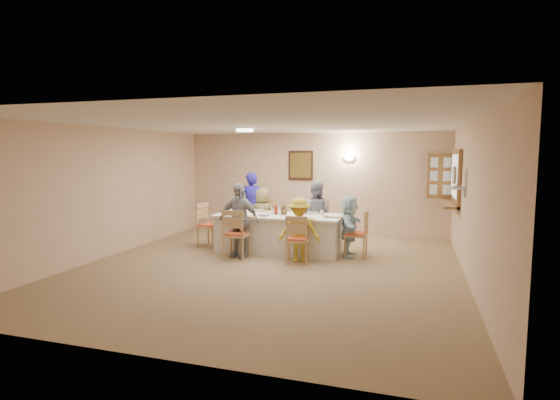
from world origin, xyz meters
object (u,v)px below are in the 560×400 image
(chair_back_left, at_px, (264,221))
(caregiver, at_px, (251,205))
(chair_left_end, at_px, (210,225))
(condiment_ketchup, at_px, (276,209))
(chair_back_right, at_px, (316,223))
(desk_fan, at_px, (456,179))
(diner_front_right, at_px, (299,230))
(diner_back_left, at_px, (262,216))
(chair_front_right, at_px, (298,239))
(serving_hatch, at_px, (456,178))
(chair_right_end, at_px, (356,233))
(diner_front_left, at_px, (239,220))
(chair_front_left, at_px, (237,234))
(diner_back_right, at_px, (315,214))
(diner_right_end, at_px, (349,226))
(dining_table, at_px, (279,233))

(chair_back_left, relative_size, caregiver, 0.63)
(chair_left_end, bearing_deg, condiment_ketchup, -79.90)
(caregiver, bearing_deg, chair_back_right, 140.46)
(desk_fan, height_order, diner_front_right, desk_fan)
(chair_back_left, distance_m, diner_back_left, 0.18)
(chair_front_right, xyz_separation_m, diner_back_left, (-1.20, 1.48, 0.17))
(desk_fan, relative_size, condiment_ketchup, 1.38)
(chair_left_end, bearing_deg, serving_hatch, -68.16)
(chair_front_right, bearing_deg, chair_right_end, -147.86)
(chair_back_right, bearing_deg, diner_back_left, -166.49)
(chair_left_end, relative_size, diner_front_left, 0.66)
(serving_hatch, distance_m, chair_front_left, 4.54)
(caregiver, height_order, condiment_ketchup, caregiver)
(chair_back_right, relative_size, chair_left_end, 1.05)
(caregiver, xyz_separation_m, condiment_ketchup, (0.98, -1.14, 0.09))
(serving_hatch, distance_m, diner_back_right, 2.94)
(chair_front_right, bearing_deg, desk_fan, -176.82)
(diner_back_right, bearing_deg, chair_back_right, -89.39)
(condiment_ketchup, bearing_deg, chair_right_end, -0.51)
(diner_front_right, distance_m, caregiver, 2.47)
(chair_left_end, relative_size, caregiver, 0.61)
(chair_back_right, height_order, chair_front_left, chair_back_right)
(serving_hatch, relative_size, chair_left_end, 1.59)
(serving_hatch, xyz_separation_m, chair_back_right, (-2.80, -0.28, -1.00))
(chair_back_right, xyz_separation_m, diner_front_left, (-1.20, -1.48, 0.22))
(caregiver, bearing_deg, diner_right_end, 127.47)
(diner_back_right, bearing_deg, diner_right_end, 140.94)
(serving_hatch, distance_m, dining_table, 3.74)
(chair_back_left, bearing_deg, chair_left_end, -133.41)
(dining_table, xyz_separation_m, diner_front_right, (0.60, -0.68, 0.21))
(chair_front_left, bearing_deg, diner_front_right, -176.61)
(diner_back_left, distance_m, caregiver, 0.67)
(dining_table, bearing_deg, caregiver, 132.40)
(dining_table, distance_m, chair_front_right, 1.00)
(diner_right_end, bearing_deg, chair_front_left, 109.34)
(chair_right_end, height_order, diner_right_end, diner_right_end)
(dining_table, height_order, condiment_ketchup, condiment_ketchup)
(desk_fan, distance_m, chair_left_end, 4.97)
(desk_fan, distance_m, dining_table, 3.51)
(dining_table, height_order, chair_front_right, chair_front_right)
(diner_front_right, relative_size, caregiver, 0.76)
(desk_fan, bearing_deg, condiment_ketchup, 175.16)
(chair_left_end, distance_m, diner_front_left, 1.19)
(dining_table, distance_m, diner_front_right, 0.93)
(diner_right_end, bearing_deg, chair_back_right, 43.45)
(chair_front_right, bearing_deg, chair_front_left, -7.96)
(chair_back_right, height_order, caregiver, caregiver)
(diner_right_end, relative_size, caregiver, 0.76)
(chair_front_right, height_order, diner_back_left, diner_back_left)
(chair_left_end, distance_m, diner_right_end, 2.97)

